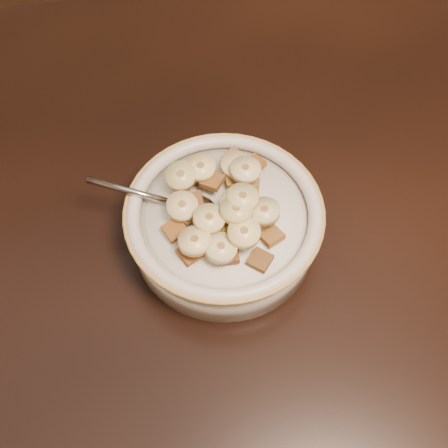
{
  "coord_description": "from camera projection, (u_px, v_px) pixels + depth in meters",
  "views": [
    {
      "loc": [
        0.08,
        -0.28,
        1.27
      ],
      "look_at": [
        0.13,
        0.02,
        0.78
      ],
      "focal_mm": 45.0,
      "sensor_mm": 36.0,
      "label": 1
    }
  ],
  "objects": [
    {
      "name": "banana_slice_0",
      "position": [
        236.0,
        202.0,
        0.54
      ],
      "size": [
        0.04,
        0.04,
        0.01
      ],
      "primitive_type": "cylinder",
      "rotation": [
        -0.06,
        -0.05,
        0.28
      ],
      "color": "beige",
      "rests_on": "milk"
    },
    {
      "name": "cereal_square_0",
      "position": [
        241.0,
        214.0,
        0.55
      ],
      "size": [
        0.03,
        0.03,
        0.01
      ],
      "primitive_type": "cube",
      "rotation": [
        -0.15,
        0.09,
        1.03
      ],
      "color": "olive",
      "rests_on": "milk"
    },
    {
      "name": "chair",
      "position": [
        138.0,
        59.0,
        1.17
      ],
      "size": [
        0.42,
        0.42,
        0.92
      ],
      "primitive_type": "cube",
      "rotation": [
        0.0,
        0.0,
        0.05
      ],
      "color": "#332116",
      "rests_on": "floor"
    },
    {
      "name": "cereal_square_11",
      "position": [
        233.0,
        228.0,
        0.54
      ],
      "size": [
        0.03,
        0.03,
        0.01
      ],
      "primitive_type": "cube",
      "rotation": [
        -0.15,
        0.02,
        2.27
      ],
      "color": "brown",
      "rests_on": "milk"
    },
    {
      "name": "cereal_square_12",
      "position": [
        249.0,
        185.0,
        0.57
      ],
      "size": [
        0.02,
        0.03,
        0.01
      ],
      "primitive_type": "cube",
      "rotation": [
        -0.19,
        0.16,
        2.88
      ],
      "color": "brown",
      "rests_on": "milk"
    },
    {
      "name": "banana_slice_8",
      "position": [
        244.0,
        233.0,
        0.52
      ],
      "size": [
        0.04,
        0.04,
        0.01
      ],
      "primitive_type": "cylinder",
      "rotation": [
        -0.05,
        -0.02,
        2.49
      ],
      "color": "#F3D475",
      "rests_on": "milk"
    },
    {
      "name": "cereal_bowl",
      "position": [
        224.0,
        227.0,
        0.59
      ],
      "size": [
        0.19,
        0.19,
        0.05
      ],
      "primitive_type": "cylinder",
      "color": "beige",
      "rests_on": "table"
    },
    {
      "name": "cereal_square_10",
      "position": [
        260.0,
        260.0,
        0.53
      ],
      "size": [
        0.03,
        0.03,
        0.01
      ],
      "primitive_type": "cube",
      "rotation": [
        -0.01,
        0.02,
        2.44
      ],
      "color": "brown",
      "rests_on": "milk"
    },
    {
      "name": "cereal_square_13",
      "position": [
        181.0,
        180.0,
        0.58
      ],
      "size": [
        0.03,
        0.03,
        0.01
      ],
      "primitive_type": "cube",
      "rotation": [
        0.02,
        -0.1,
        0.44
      ],
      "color": "brown",
      "rests_on": "milk"
    },
    {
      "name": "cereal_square_6",
      "position": [
        190.0,
        253.0,
        0.54
      ],
      "size": [
        0.03,
        0.03,
        0.01
      ],
      "primitive_type": "cube",
      "rotation": [
        0.1,
        0.08,
        0.53
      ],
      "color": "brown",
      "rests_on": "milk"
    },
    {
      "name": "cereal_square_14",
      "position": [
        234.0,
        158.0,
        0.59
      ],
      "size": [
        0.03,
        0.03,
        0.01
      ],
      "primitive_type": "cube",
      "rotation": [
        0.04,
        -0.12,
        2.34
      ],
      "color": "brown",
      "rests_on": "milk"
    },
    {
      "name": "cereal_square_16",
      "position": [
        234.0,
        177.0,
        0.58
      ],
      "size": [
        0.02,
        0.02,
        0.01
      ],
      "primitive_type": "cube",
      "rotation": [
        0.04,
        -0.17,
        1.66
      ],
      "color": "brown",
      "rests_on": "milk"
    },
    {
      "name": "banana_slice_4",
      "position": [
        264.0,
        211.0,
        0.54
      ],
      "size": [
        0.04,
        0.04,
        0.02
      ],
      "primitive_type": "cylinder",
      "rotation": [
        0.13,
        0.11,
        2.74
      ],
      "color": "beige",
      "rests_on": "milk"
    },
    {
      "name": "banana_slice_12",
      "position": [
        221.0,
        248.0,
        0.52
      ],
      "size": [
        0.04,
        0.04,
        0.01
      ],
      "primitive_type": "cylinder",
      "rotation": [
        -0.02,
        0.09,
        0.21
      ],
      "color": "#F3E4A3",
      "rests_on": "milk"
    },
    {
      "name": "banana_slice_6",
      "position": [
        182.0,
        207.0,
        0.55
      ],
      "size": [
        0.03,
        0.03,
        0.01
      ],
      "primitive_type": "cylinder",
      "rotation": [
        -0.12,
        -0.06,
        3.13
      ],
      "color": "beige",
      "rests_on": "milk"
    },
    {
      "name": "banana_slice_2",
      "position": [
        245.0,
        170.0,
        0.56
      ],
      "size": [
        0.03,
        0.04,
        0.01
      ],
      "primitive_type": "cylinder",
      "rotation": [
        0.07,
        -0.01,
        3.01
      ],
      "color": "#FBE39E",
      "rests_on": "milk"
    },
    {
      "name": "milk",
      "position": [
        224.0,
        216.0,
        0.57
      ],
      "size": [
        0.16,
        0.16,
        0.0
      ],
      "primitive_type": "cylinder",
      "color": "silver",
      "rests_on": "cereal_bowl"
    },
    {
      "name": "cereal_square_7",
      "position": [
        236.0,
        172.0,
        0.58
      ],
      "size": [
        0.02,
        0.02,
        0.01
      ],
      "primitive_type": "cube",
      "rotation": [
        -0.25,
        -0.03,
        1.55
      ],
      "color": "#905F23",
      "rests_on": "milk"
    },
    {
      "name": "cereal_square_5",
      "position": [
        190.0,
        174.0,
        0.59
      ],
      "size": [
        0.03,
        0.03,
        0.01
      ],
      "primitive_type": "cube",
      "rotation": [
        0.14,
        0.06,
        0.67
      ],
      "color": "#8B601F",
      "rests_on": "milk"
    },
    {
      "name": "cereal_square_15",
      "position": [
        193.0,
        201.0,
        0.56
      ],
      "size": [
        0.02,
        0.02,
        0.01
      ],
      "primitive_type": "cube",
      "rotation": [
        -0.16,
        0.14,
        1.58
      ],
      "color": "brown",
      "rests_on": "milk"
    },
    {
      "name": "cereal_square_2",
      "position": [
        175.0,
        230.0,
        0.54
      ],
      "size": [
        0.03,
        0.03,
        0.01
      ],
      "primitive_type": "cube",
      "rotation": [
        0.08,
        -0.09,
        0.46
      ],
      "color": "brown",
      "rests_on": "milk"
    },
    {
      "name": "banana_slice_1",
      "position": [
        236.0,
        210.0,
        0.53
      ],
      "size": [
        0.04,
        0.04,
        0.01
      ],
      "primitive_type": "cylinder",
      "rotation": [
        0.01,
        0.11,
        1.84
      ],
      "color": "#D8C379",
      "rests_on": "milk"
    },
    {
      "name": "banana_slice_10",
      "position": [
        201.0,
        168.0,
        0.57
      ],
      "size": [
        0.03,
        0.03,
        0.01
      ],
      "primitive_type": "cylinder",
      "rotation": [
        -0.02,
        -0.01,
        1.48
      ],
      "color": "#EDD881",
      "rests_on": "milk"
    },
    {
      "name": "table",
      "position": [
        108.0,
        278.0,
        0.6
      ],
      "size": [
        1.42,
        0.93,
        0.04
      ],
      "primitive_type": "cube",
      "rotation": [
        0.0,
        0.0,
        0.02
      ],
      "color": "black",
      "rests_on": "floor"
    },
    {
      "name": "banana_slice_11",
      "position": [
        181.0,
        176.0,
        0.56
      ],
      "size": [
        0.04,
        0.04,
        0.02
      ],
      "primitive_type": "cylinder",
      "rotation": [
        0.1,
        -0.13,
        0.32
      ],
      "color": "#CBBF6A",
      "rests_on": "milk"
    },
    {
      "name": "banana_slice_7",
      "position": [
        243.0,
        198.0,
        0.54
      ],
      "size": [
        0.04,
        0.04,
        0.01
      ],
      "primitive_type": "cylinder",
      "rotation": [
        -0.03,
        0.13,
        0.54
      ],
      "color": "beige",
      "rests_on": "milk"
    },
    {
      "name": "spoon",
      "position": [
        194.0,
        208.0,
        0.57
      ],
      "size": [
        0.06,
        0.05,
        0.01
      ],
      "primitive_type": "ellipsoid",
      "rotation": [
        0.0,
        0.0,
        4.35
      ],
      "color": "#999CA0",
      "rests_on": "cereal_bowl"
    },
    {
      "name": "cereal_square_17",
      "position": [
        212.0,
        181.0,
        0.57
      ],
      "size": [
        0.03,
        0.03,
        0.01
      ],
      "primitive_type": "cube",
      "rotation": [
        -0.13,
        0.03,
        0.94
      ],
      "color": "brown",
      "rests_on": "milk"
    },
    {
      "name": "banana_slice_9",
      "position": [
        236.0,
        165.0,
        0.58
      ],
      "size": [
        0.04,
        0.04,
        0.01
      ],
      "primitive_type": "cylinder",
      "rotation": [
        -0.0,
        -0.04,
        2.15
      ],
      "color": "#DFC67C",
      "rests_on": "milk"
    },
    {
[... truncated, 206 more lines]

